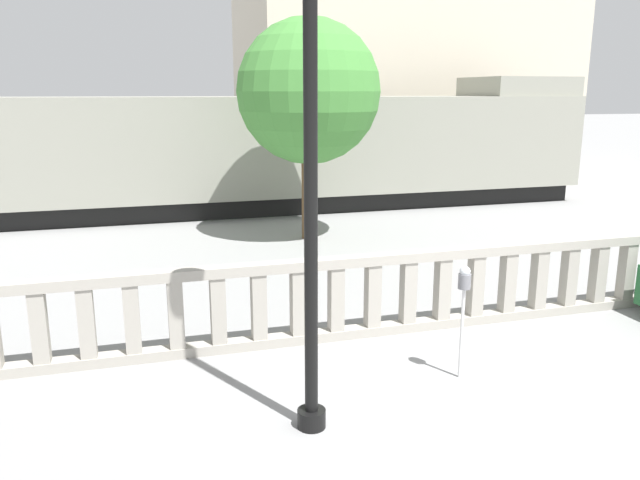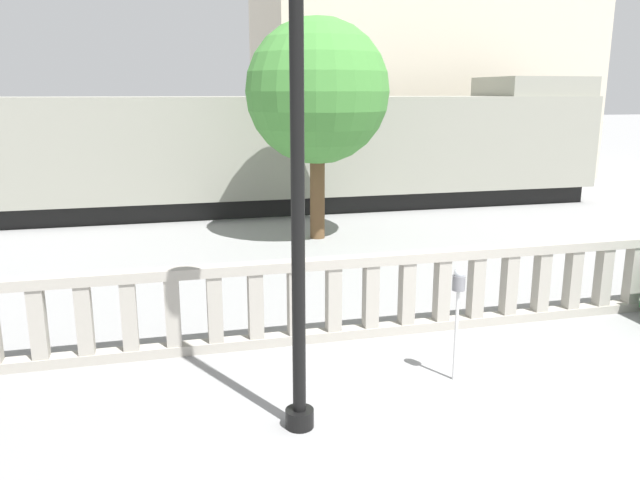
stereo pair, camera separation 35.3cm
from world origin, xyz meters
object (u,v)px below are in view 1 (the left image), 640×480
lamppost (310,68)px  tree_left (309,92)px  parking_meter (464,290)px  train_near (259,151)px

lamppost → tree_left: size_ratio=1.14×
parking_meter → tree_left: 8.30m
parking_meter → train_near: size_ratio=0.07×
lamppost → parking_meter: size_ratio=4.07×
lamppost → parking_meter: lamppost is taller
parking_meter → tree_left: tree_left is taller
train_near → tree_left: bearing=-83.8°
parking_meter → train_near: (-0.21, 12.01, 0.63)m
lamppost → train_near: bearing=81.5°
parking_meter → train_near: 12.03m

